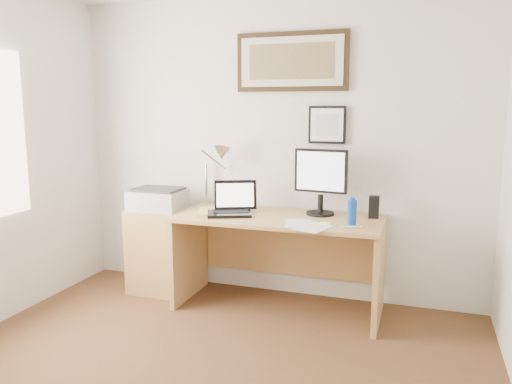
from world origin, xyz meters
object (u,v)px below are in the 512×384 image
at_px(desk, 281,243).
at_px(printer, 158,199).
at_px(laptop, 232,207).
at_px(book, 198,211).
at_px(side_cabinet, 161,250).
at_px(water_bottle, 352,213).
at_px(lcd_monitor, 321,179).

xyz_separation_m(desk, printer, (-1.09, -0.04, 0.30)).
bearing_deg(laptop, book, -171.08).
bearing_deg(desk, side_cabinet, -178.11).
xyz_separation_m(book, desk, (0.65, 0.16, -0.25)).
relative_size(book, desk, 0.18).
height_order(book, laptop, laptop).
distance_m(book, desk, 0.71).
bearing_deg(laptop, side_cabinet, 173.31).
relative_size(side_cabinet, water_bottle, 3.88).
height_order(lcd_monitor, printer, lcd_monitor).
distance_m(side_cabinet, water_bottle, 1.73).
xyz_separation_m(book, printer, (-0.44, 0.12, 0.06)).
height_order(desk, laptop, laptop).
xyz_separation_m(side_cabinet, book, (0.42, -0.12, 0.40)).
bearing_deg(printer, side_cabinet, 2.86).
bearing_deg(side_cabinet, laptop, -6.69).
bearing_deg(laptop, water_bottle, -6.29).
xyz_separation_m(water_bottle, book, (-1.23, 0.06, -0.08)).
distance_m(side_cabinet, printer, 0.45).
distance_m(side_cabinet, book, 0.59).
height_order(desk, lcd_monitor, lcd_monitor).
height_order(book, lcd_monitor, lcd_monitor).
distance_m(side_cabinet, laptop, 0.82).
xyz_separation_m(water_bottle, lcd_monitor, (-0.29, 0.30, 0.20)).
bearing_deg(laptop, lcd_monitor, 15.89).
xyz_separation_m(side_cabinet, desk, (1.07, 0.04, 0.15)).
height_order(water_bottle, printer, water_bottle).
xyz_separation_m(side_cabinet, water_bottle, (1.65, -0.19, 0.48)).
height_order(water_bottle, desk, water_bottle).
distance_m(water_bottle, desk, 0.71).
height_order(side_cabinet, book, book).
bearing_deg(laptop, desk, 17.01).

